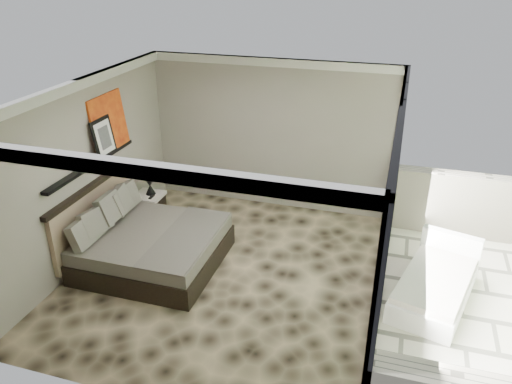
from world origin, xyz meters
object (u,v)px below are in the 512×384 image
(table_lamp, at_px, (149,175))
(lounger, at_px, (436,285))
(bed, at_px, (147,244))
(nightstand, at_px, (150,208))

(table_lamp, relative_size, lounger, 0.30)
(bed, xyz_separation_m, lounger, (4.29, 0.37, -0.13))
(bed, relative_size, lounger, 1.09)
(lounger, bearing_deg, table_lamp, -175.64)
(nightstand, relative_size, table_lamp, 0.85)
(nightstand, bearing_deg, table_lamp, 45.25)
(nightstand, height_order, table_lamp, table_lamp)
(table_lamp, xyz_separation_m, lounger, (4.88, -0.92, -0.67))
(bed, bearing_deg, nightstand, 116.29)
(bed, bearing_deg, table_lamp, 114.53)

